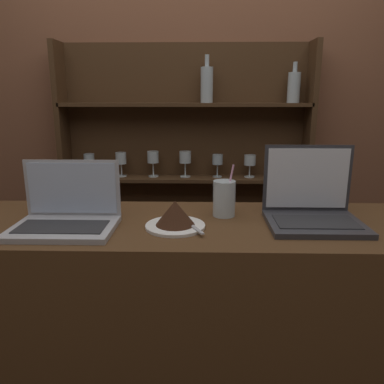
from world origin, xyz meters
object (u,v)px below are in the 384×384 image
object	(u,v)px
cake_plate	(175,216)
water_glass	(224,198)
laptop_near	(66,214)
laptop_far	(312,207)

from	to	relation	value
cake_plate	water_glass	bearing A→B (deg)	38.35
laptop_near	water_glass	distance (m)	0.54
laptop_near	laptop_far	size ratio (longest dim) A/B	1.05
cake_plate	laptop_far	bearing A→B (deg)	8.28
laptop_near	laptop_far	bearing A→B (deg)	5.21
laptop_near	cake_plate	bearing A→B (deg)	1.20
cake_plate	laptop_near	bearing A→B (deg)	-178.80
laptop_far	cake_plate	distance (m)	0.46
laptop_far	cake_plate	xyz separation A→B (m)	(-0.46, -0.07, -0.01)
laptop_far	water_glass	world-z (taller)	laptop_far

